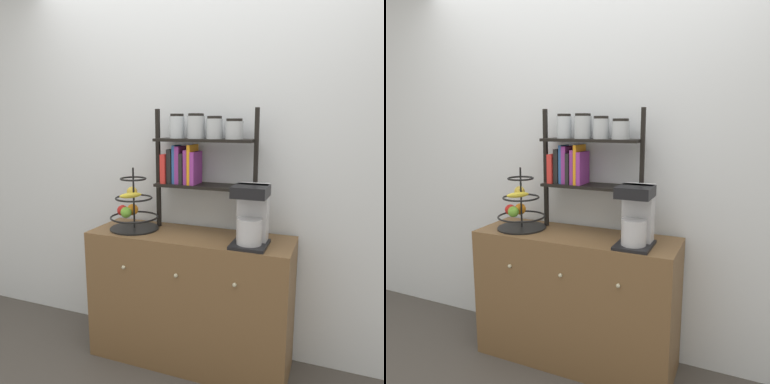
# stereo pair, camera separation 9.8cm
# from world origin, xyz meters

# --- Properties ---
(ground_plane) EXTENTS (12.00, 12.00, 0.00)m
(ground_plane) POSITION_xyz_m (0.00, 0.00, 0.00)
(ground_plane) COLOR #47423D
(wall_back) EXTENTS (7.00, 0.05, 2.60)m
(wall_back) POSITION_xyz_m (0.00, 0.46, 1.30)
(wall_back) COLOR silver
(wall_back) RESTS_ON ground_plane
(sideboard) EXTENTS (1.28, 0.44, 0.86)m
(sideboard) POSITION_xyz_m (0.00, 0.21, 0.43)
(sideboard) COLOR brown
(sideboard) RESTS_ON ground_plane
(coffee_maker) EXTENTS (0.20, 0.24, 0.35)m
(coffee_maker) POSITION_xyz_m (0.40, 0.15, 1.03)
(coffee_maker) COLOR black
(coffee_maker) RESTS_ON sideboard
(fruit_stand) EXTENTS (0.32, 0.32, 0.41)m
(fruit_stand) POSITION_xyz_m (-0.40, 0.20, 0.98)
(fruit_stand) COLOR black
(fruit_stand) RESTS_ON sideboard
(shelf_hutch) EXTENTS (0.67, 0.20, 0.78)m
(shelf_hutch) POSITION_xyz_m (0.00, 0.32, 1.36)
(shelf_hutch) COLOR black
(shelf_hutch) RESTS_ON sideboard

